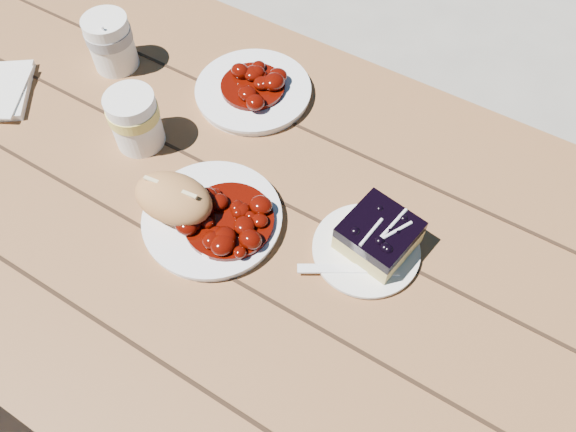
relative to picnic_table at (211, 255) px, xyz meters
The scene contains 12 objects.
ground 0.59m from the picnic_table, 90.00° to the left, with size 60.00×60.00×0.00m, color gray.
picnic_table is the anchor object (origin of this frame).
main_plate 0.17m from the picnic_table, 17.17° to the right, with size 0.22×0.22×0.02m, color white.
goulash_stew 0.21m from the picnic_table, ahead, with size 0.14×0.14×0.04m, color #500902, non-canonical shape.
bread_roll 0.21m from the picnic_table, 123.24° to the right, with size 0.13×0.09×0.07m, color #BC8148.
dessert_plate 0.33m from the picnic_table, 14.24° to the left, with size 0.16×0.16×0.01m, color white.
blueberry_cake 0.36m from the picnic_table, 16.58° to the left, with size 0.12×0.12×0.06m.
fork_dessert 0.31m from the picnic_table, ahead, with size 0.03×0.16×0.01m, color white, non-canonical shape.
coffee_cup 0.45m from the picnic_table, 150.67° to the left, with size 0.09×0.09×0.11m, color white.
second_plate 0.32m from the picnic_table, 104.39° to the left, with size 0.21×0.21×0.02m, color white.
second_stew 0.34m from the picnic_table, 104.39° to the left, with size 0.12×0.12×0.04m, color #500902, non-canonical shape.
second_cup 0.28m from the picnic_table, 160.10° to the left, with size 0.09×0.09×0.11m, color white.
Camera 1 is at (0.40, -0.37, 1.52)m, focal length 35.00 mm.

